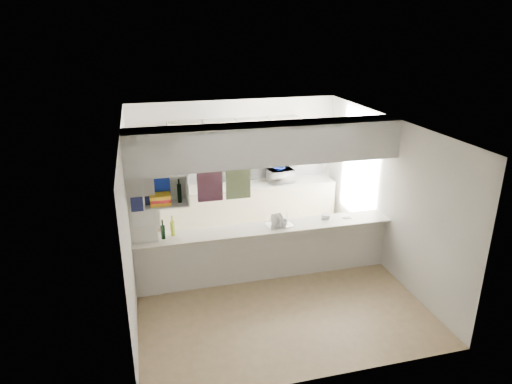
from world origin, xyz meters
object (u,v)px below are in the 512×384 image
object	(u,v)px
microwave	(281,176)
wine_bottles	(168,230)
bowl	(279,168)
dish_rack	(279,220)

from	to	relation	value
microwave	wine_bottles	bearing A→B (deg)	32.12
bowl	wine_bottles	world-z (taller)	bowl
bowl	dish_rack	xyz separation A→B (m)	(-0.61, -2.03, -0.22)
wine_bottles	microwave	bearing A→B (deg)	39.69
microwave	dish_rack	xyz separation A→B (m)	(-0.66, -2.03, -0.05)
bowl	dish_rack	size ratio (longest dim) A/B	0.57
wine_bottles	bowl	bearing A→B (deg)	40.25
microwave	bowl	world-z (taller)	bowl
dish_rack	bowl	bearing A→B (deg)	66.26
wine_bottles	dish_rack	bearing A→B (deg)	-0.39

